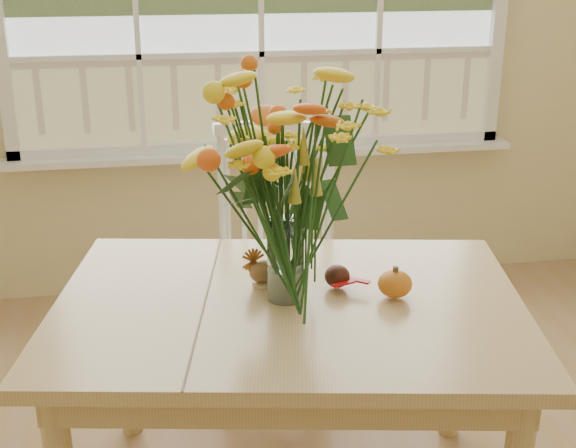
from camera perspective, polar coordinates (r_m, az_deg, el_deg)
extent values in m
cube|color=beige|center=(3.60, -2.10, 15.72)|extent=(4.00, 0.02, 2.70)
cube|color=white|center=(3.64, -1.82, 5.24)|extent=(2.42, 0.12, 0.03)
cube|color=tan|center=(2.16, 0.09, -6.16)|extent=(1.44, 1.14, 0.04)
cube|color=tan|center=(2.19, 0.09, -7.80)|extent=(1.30, 1.01, 0.10)
cylinder|color=tan|center=(2.72, -11.89, -9.02)|extent=(0.07, 0.07, 0.66)
cylinder|color=tan|center=(2.71, 12.24, -9.13)|extent=(0.07, 0.07, 0.66)
cube|color=white|center=(2.86, -0.94, -3.87)|extent=(0.53, 0.51, 0.05)
cube|color=white|center=(2.93, -0.87, 2.17)|extent=(0.46, 0.12, 0.52)
cylinder|color=white|center=(2.84, -4.61, -9.69)|extent=(0.04, 0.04, 0.45)
cylinder|color=white|center=(3.13, -4.08, -6.65)|extent=(0.04, 0.04, 0.45)
cylinder|color=white|center=(2.83, 2.62, -9.76)|extent=(0.04, 0.04, 0.45)
cylinder|color=white|center=(3.12, 2.43, -6.70)|extent=(0.04, 0.04, 0.45)
cylinder|color=white|center=(2.12, -0.18, -2.66)|extent=(0.10, 0.10, 0.23)
ellipsoid|color=#D55519|center=(2.17, 7.92, -4.50)|extent=(0.10, 0.10, 0.08)
cylinder|color=#CCB78C|center=(2.24, -1.83, -4.40)|extent=(0.07, 0.07, 0.01)
ellipsoid|color=brown|center=(2.23, -1.84, -3.53)|extent=(0.09, 0.07, 0.07)
ellipsoid|color=#38160F|center=(2.22, 3.66, -3.96)|extent=(0.07, 0.07, 0.07)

